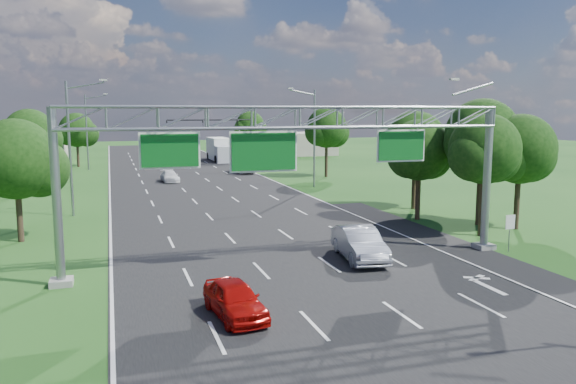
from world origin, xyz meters
name	(u,v)px	position (x,y,z in m)	size (l,w,h in m)	color
ground	(224,208)	(0.00, 30.00, 0.00)	(220.00, 220.00, 0.00)	#1A4615
road	(224,208)	(0.00, 30.00, 0.00)	(18.00, 180.00, 0.02)	black
road_flare	(444,243)	(10.20, 14.00, 0.00)	(3.00, 30.00, 0.02)	black
sign_gantry	(299,130)	(0.33, 12.00, 6.89)	(23.50, 1.00, 9.56)	gray
regulatory_sign	(510,225)	(12.40, 10.98, 1.51)	(0.60, 0.08, 2.10)	gray
traffic_signal	(227,130)	(7.48, 65.00, 5.17)	(12.21, 0.24, 7.00)	black
streetlight_l_near	(72,142)	(-11.30, 30.00, 5.58)	(2.97, 0.22, 10.16)	gray
streetlight_l_far	(88,128)	(-11.30, 65.00, 5.58)	(2.97, 0.22, 10.16)	gray
streetlight_r_mid	(313,133)	(11.30, 40.00, 5.58)	(2.97, 0.22, 10.16)	gray
tree_cluster_right	(462,147)	(14.80, 19.19, 5.31)	(9.91, 14.60, 8.68)	#2D2116
tree_verge_la	(17,163)	(-13.92, 22.04, 4.76)	(5.76, 4.80, 7.40)	#2D2116
tree_verge_lb	(31,136)	(-15.92, 45.04, 5.41)	(5.76, 4.80, 8.06)	#2D2116
tree_verge_lc	(77,132)	(-12.92, 70.04, 4.98)	(5.76, 4.80, 7.62)	#2D2116
tree_verge_rd	(327,130)	(16.08, 48.04, 5.63)	(5.76, 4.80, 8.28)	#2D2116
tree_verge_re	(250,127)	(14.08, 78.04, 5.20)	(5.76, 4.80, 7.84)	#2D2116
building_left	(16,147)	(-22.00, 78.00, 2.50)	(14.00, 10.00, 5.00)	#A79B8C
building_right	(299,144)	(24.00, 82.00, 2.00)	(12.00, 9.00, 4.00)	#A79B8C
red_coupe	(235,299)	(-4.35, 5.81, 0.70)	(1.64, 4.08, 1.39)	#AD0B07
silver_sedan	(359,244)	(3.73, 12.04, 0.86)	(1.82, 5.23, 1.72)	#AFB3BB
car_queue_a	(170,176)	(-2.40, 48.87, 0.60)	(1.69, 4.16, 1.21)	white
car_queue_b	(180,161)	(1.05, 68.74, 0.60)	(1.98, 4.29, 1.19)	black
car_queue_c	(153,162)	(-2.89, 66.50, 0.71)	(1.67, 4.16, 1.42)	black
car_queue_d	(243,167)	(7.47, 55.21, 0.83)	(1.75, 5.02, 1.66)	#BDBDBD
box_truck	(220,150)	(8.00, 73.81, 1.74)	(2.93, 9.58, 3.62)	white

